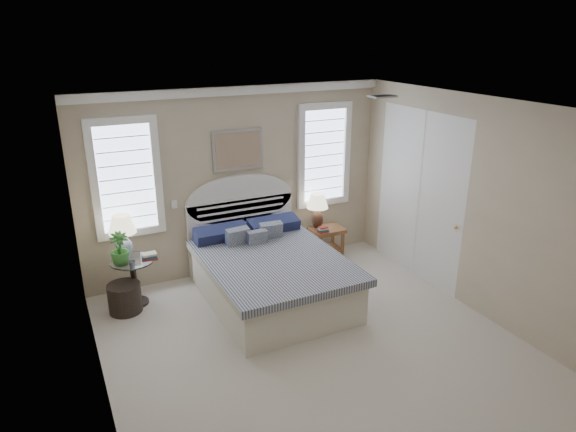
{
  "coord_description": "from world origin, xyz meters",
  "views": [
    {
      "loc": [
        -2.47,
        -4.21,
        3.42
      ],
      "look_at": [
        0.07,
        1.0,
        1.3
      ],
      "focal_mm": 32.0,
      "sensor_mm": 36.0,
      "label": 1
    }
  ],
  "objects_px": {
    "lamp_left": "(122,231)",
    "lamp_right": "(317,207)",
    "side_table_left": "(134,277)",
    "bed": "(268,271)",
    "floor_pot": "(125,298)",
    "nightstand_right": "(327,237)"
  },
  "relations": [
    {
      "from": "nightstand_right",
      "to": "bed",
      "type": "bearing_deg",
      "value": -151.97
    },
    {
      "from": "side_table_left",
      "to": "lamp_right",
      "type": "height_order",
      "value": "lamp_right"
    },
    {
      "from": "bed",
      "to": "lamp_left",
      "type": "distance_m",
      "value": 1.95
    },
    {
      "from": "bed",
      "to": "side_table_left",
      "type": "xyz_separation_m",
      "value": [
        -1.65,
        0.59,
        0.0
      ]
    },
    {
      "from": "side_table_left",
      "to": "floor_pot",
      "type": "height_order",
      "value": "side_table_left"
    },
    {
      "from": "floor_pot",
      "to": "lamp_left",
      "type": "relative_size",
      "value": 0.73
    },
    {
      "from": "side_table_left",
      "to": "lamp_left",
      "type": "xyz_separation_m",
      "value": [
        -0.06,
        0.16,
        0.59
      ]
    },
    {
      "from": "side_table_left",
      "to": "nightstand_right",
      "type": "xyz_separation_m",
      "value": [
        2.95,
        0.1,
        -0.0
      ]
    },
    {
      "from": "side_table_left",
      "to": "lamp_right",
      "type": "bearing_deg",
      "value": 4.46
    },
    {
      "from": "nightstand_right",
      "to": "lamp_left",
      "type": "bearing_deg",
      "value": 178.94
    },
    {
      "from": "lamp_right",
      "to": "nightstand_right",
      "type": "bearing_deg",
      "value": -48.04
    },
    {
      "from": "side_table_left",
      "to": "lamp_left",
      "type": "relative_size",
      "value": 1.1
    },
    {
      "from": "lamp_left",
      "to": "lamp_right",
      "type": "height_order",
      "value": "lamp_left"
    },
    {
      "from": "floor_pot",
      "to": "lamp_right",
      "type": "xyz_separation_m",
      "value": [
        3.0,
        0.37,
        0.67
      ]
    },
    {
      "from": "bed",
      "to": "nightstand_right",
      "type": "bearing_deg",
      "value": 28.03
    },
    {
      "from": "side_table_left",
      "to": "nightstand_right",
      "type": "bearing_deg",
      "value": 1.94
    },
    {
      "from": "bed",
      "to": "floor_pot",
      "type": "bearing_deg",
      "value": 166.12
    },
    {
      "from": "lamp_left",
      "to": "bed",
      "type": "bearing_deg",
      "value": -23.68
    },
    {
      "from": "lamp_right",
      "to": "side_table_left",
      "type": "bearing_deg",
      "value": -175.54
    },
    {
      "from": "floor_pot",
      "to": "bed",
      "type": "bearing_deg",
      "value": -13.88
    },
    {
      "from": "nightstand_right",
      "to": "floor_pot",
      "type": "distance_m",
      "value": 3.12
    },
    {
      "from": "lamp_left",
      "to": "nightstand_right",
      "type": "bearing_deg",
      "value": -1.06
    }
  ]
}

